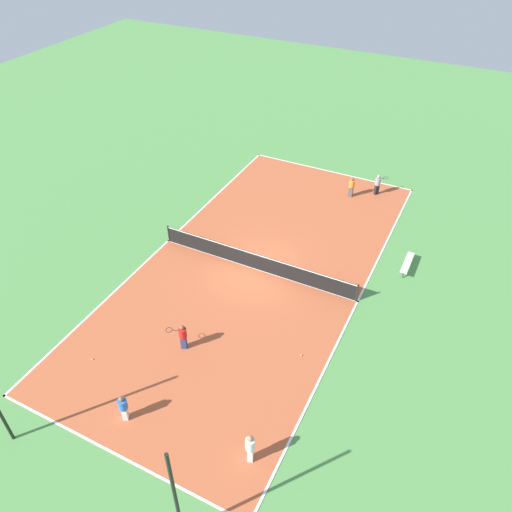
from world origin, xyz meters
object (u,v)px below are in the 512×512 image
object	(u,v)px
player_near_white	(250,447)
player_near_blue	(123,407)
player_coach_red	(183,335)
player_center_orange	(352,186)
tennis_ball_near_net	(92,359)
fence_post_back_left	(175,497)
player_baseline_gray	(378,183)
tennis_ball_left_sideline	(301,355)
tennis_ball_midcourt	(272,261)
bench	(407,263)
tennis_net	(256,261)

from	to	relation	value
player_near_white	player_near_blue	distance (m)	5.22
player_coach_red	player_center_orange	xyz separation A→B (m)	(-2.69, -15.77, -0.03)
tennis_ball_near_net	fence_post_back_left	xyz separation A→B (m)	(-7.54, 4.31, 2.37)
player_near_blue	tennis_ball_near_net	distance (m)	3.68
player_baseline_gray	tennis_ball_near_net	bearing A→B (deg)	-162.15
player_near_blue	player_near_white	bearing A→B (deg)	-110.79
player_coach_red	player_near_blue	xyz separation A→B (m)	(0.06, 4.10, -0.04)
player_center_orange	tennis_ball_left_sideline	world-z (taller)	player_center_orange
player_baseline_gray	tennis_ball_midcourt	size ratio (longest dim) A/B	20.61
tennis_ball_midcourt	bench	bearing A→B (deg)	-158.39
player_baseline_gray	fence_post_back_left	world-z (taller)	fence_post_back_left
player_coach_red	fence_post_back_left	world-z (taller)	fence_post_back_left
player_coach_red	player_near_blue	size ratio (longest dim) A/B	1.04
player_near_blue	bench	bearing A→B (deg)	-56.57
tennis_net	player_near_white	world-z (taller)	player_near_white
player_near_white	fence_post_back_left	xyz separation A→B (m)	(0.84, 3.26, 1.55)
player_near_white	player_near_blue	size ratio (longest dim) A/B	1.11
player_coach_red	tennis_ball_midcourt	world-z (taller)	player_coach_red
tennis_net	player_near_blue	world-z (taller)	player_near_blue
player_coach_red	tennis_ball_near_net	size ratio (longest dim) A/B	20.74
bench	tennis_ball_left_sideline	bearing A→B (deg)	-18.72
bench	player_near_white	world-z (taller)	player_near_white
player_coach_red	fence_post_back_left	size ratio (longest dim) A/B	0.29
bench	tennis_ball_left_sideline	world-z (taller)	bench
player_coach_red	tennis_ball_left_sideline	bearing A→B (deg)	-179.19
player_coach_red	tennis_ball_left_sideline	size ratio (longest dim) A/B	20.74
tennis_net	player_baseline_gray	xyz separation A→B (m)	(-3.68, -10.39, 0.25)
player_baseline_gray	tennis_ball_near_net	size ratio (longest dim) A/B	20.61
player_baseline_gray	fence_post_back_left	size ratio (longest dim) A/B	0.29
player_near_white	fence_post_back_left	distance (m)	3.71
player_center_orange	player_near_blue	distance (m)	20.07
bench	tennis_ball_near_net	bearing A→B (deg)	-41.29
tennis_ball_midcourt	tennis_net	bearing A→B (deg)	62.21
player_baseline_gray	player_near_blue	size ratio (longest dim) A/B	1.04
tennis_net	tennis_ball_left_sideline	bearing A→B (deg)	134.93
tennis_ball_left_sideline	player_center_orange	bearing A→B (deg)	-80.80
player_near_white	player_center_orange	bearing A→B (deg)	-13.29
fence_post_back_left	tennis_net	bearing A→B (deg)	-73.70
player_baseline_gray	player_near_blue	distance (m)	21.31
player_near_blue	fence_post_back_left	xyz separation A→B (m)	(-4.35, 2.62, 1.65)
player_center_orange	tennis_ball_midcourt	distance (m)	8.61
tennis_net	bench	bearing A→B (deg)	-153.33
tennis_ball_near_net	player_near_white	bearing A→B (deg)	172.90
tennis_net	player_near_white	size ratio (longest dim) A/B	7.49
fence_post_back_left	player_coach_red	bearing A→B (deg)	-57.46
tennis_net	player_coach_red	distance (m)	6.42
player_coach_red	player_baseline_gray	world-z (taller)	player_coach_red
tennis_net	player_near_blue	size ratio (longest dim) A/B	8.33
tennis_net	player_baseline_gray	distance (m)	11.03
tennis_net	fence_post_back_left	world-z (taller)	fence_post_back_left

